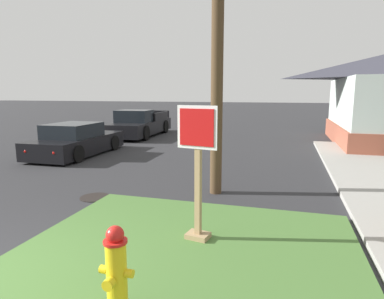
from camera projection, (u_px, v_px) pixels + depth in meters
grass_corner_patch at (183, 259)px, 4.77m from camera, size 5.07×4.70×0.08m
fire_hydrant at (116, 272)px, 3.47m from camera, size 0.38×0.34×0.98m
stop_sign at (198, 178)px, 5.17m from camera, size 0.66×0.34×2.14m
manhole_cover at (95, 197)px, 7.66m from camera, size 0.70×0.70×0.02m
parked_sedan_black at (76, 141)px, 12.79m from camera, size 2.02×4.31×1.25m
pickup_truck_black at (139, 125)px, 18.40m from camera, size 2.32×5.54×1.48m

